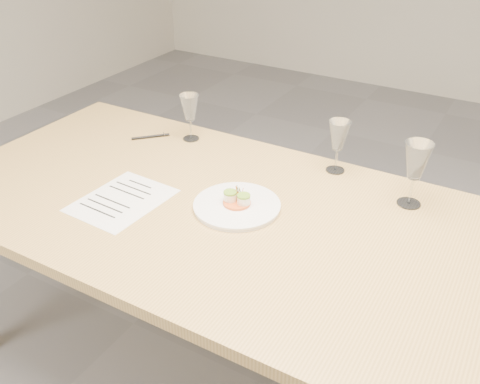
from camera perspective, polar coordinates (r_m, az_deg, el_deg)
The scene contains 7 objects.
dining_table at distance 1.70m, azimuth 3.84°, elevation -5.40°, with size 2.40×1.00×0.75m.
dinner_plate at distance 1.73m, azimuth -0.32°, elevation -1.39°, with size 0.28×0.28×0.07m.
recipe_sheet at distance 1.82m, azimuth -12.48°, elevation -0.87°, with size 0.26×0.33×0.00m.
ballpoint_pen at distance 2.23m, azimuth -9.50°, elevation 5.86°, with size 0.12×0.12×0.01m.
wine_glass_0 at distance 2.15m, azimuth -5.40°, elevation 8.85°, with size 0.08×0.08×0.19m.
wine_glass_1 at distance 1.92m, azimuth 10.47°, elevation 5.82°, with size 0.08×0.08×0.19m.
wine_glass_2 at distance 1.77m, azimuth 18.31°, elevation 3.05°, with size 0.09×0.09×0.22m.
Camera 1 is at (0.59, -1.24, 1.69)m, focal length 40.00 mm.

